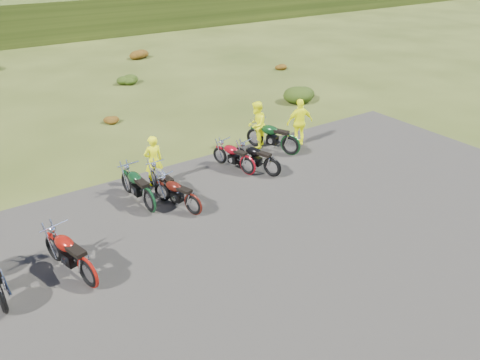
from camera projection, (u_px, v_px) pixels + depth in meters
ground at (240, 215)px, 13.25m from camera, size 300.00×300.00×0.00m
gravel_pad at (284, 250)px, 11.78m from camera, size 20.00×12.00×0.04m
shrub_4 at (110, 118)px, 19.71m from camera, size 0.77×0.77×0.45m
shrub_5 at (127, 78)px, 25.01m from camera, size 1.03×1.03×0.61m
shrub_6 at (138, 52)px, 30.31m from camera, size 1.30×1.30×0.77m
shrub_7 at (300, 91)px, 22.39m from camera, size 1.56×1.56×0.92m
shrub_8 at (279, 66)px, 27.84m from camera, size 0.77×0.77×0.45m
motorcycle_0 at (6, 312)px, 9.83m from camera, size 0.83×2.29×1.19m
motorcycle_1 at (91, 287)px, 10.51m from camera, size 1.25×2.28×1.13m
motorcycle_2 at (151, 212)px, 13.38m from camera, size 0.83×2.14×1.10m
motorcycle_3 at (174, 205)px, 13.77m from camera, size 0.69×1.92×1.00m
motorcycle_4 at (194, 215)px, 13.24m from camera, size 1.18×1.95×0.97m
motorcycle_5 at (272, 177)px, 15.36m from camera, size 1.23×2.02×1.01m
motorcycle_6 at (248, 175)px, 15.49m from camera, size 1.08×1.97×0.98m
motorcycle_7 at (290, 156)px, 16.88m from camera, size 1.57×2.30×1.15m
person_middle at (154, 162)px, 14.50m from camera, size 0.61×0.41×1.64m
person_right_a at (256, 126)px, 17.09m from camera, size 1.08×1.07×1.76m
person_right_b at (300, 123)px, 17.35m from camera, size 1.11×0.66×1.77m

